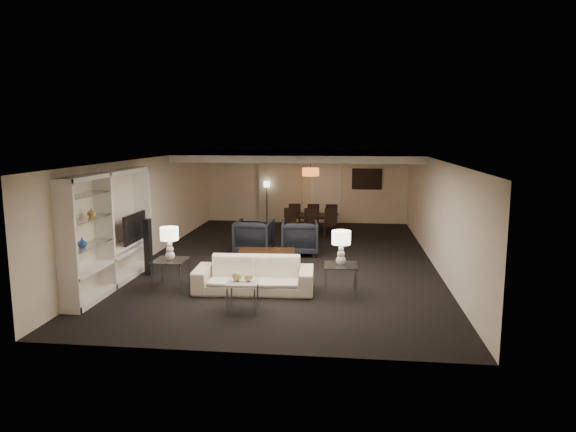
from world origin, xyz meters
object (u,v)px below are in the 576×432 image
Objects in this scene: chair_nl at (290,223)px; chair_fr at (331,217)px; marble_table at (243,296)px; chair_fm at (313,216)px; pendant_light at (311,172)px; armchair_right at (300,238)px; vase_blue at (82,243)px; floor_speaker at (148,247)px; side_table_left at (171,274)px; sofa at (254,275)px; dining_table at (312,224)px; table_lamp_right at (341,248)px; floor_lamp at (267,202)px; coffee_table at (267,261)px; chair_fl at (295,216)px; chair_nm at (310,223)px; vase_amber at (91,212)px; chair_nr at (330,223)px; armchair_left at (254,236)px; table_lamp_left at (170,244)px; side_table_right at (341,280)px; television at (130,228)px.

chair_fr is at bearing 40.61° from chair_nl.
marble_table is 7.96m from chair_fm.
pendant_light is 0.55× the size of armchair_right.
chair_nl is 1.77m from chair_fr.
vase_blue is 2.14m from floor_speaker.
vase_blue is (-1.24, -1.09, 0.85)m from side_table_left.
dining_table is (0.71, 6.17, -0.05)m from sofa.
table_lamp_right is at bearing -2.94° from sofa.
chair_fr reaches higher than dining_table.
pendant_light is 0.36× the size of floor_lamp.
floor_speaker is (-0.84, 0.95, 0.33)m from side_table_left.
table_lamp_right is (1.03, -6.14, -0.99)m from pendant_light.
coffee_table is at bearing 65.43° from armchair_right.
chair_fl is 1.00× the size of chair_fm.
marble_table is 6.66m from chair_nm.
vase_amber is at bearing 90.00° from vase_blue.
vase_blue is at bearing -117.49° from chair_nr.
chair_nm is (3.25, 4.58, -0.20)m from floor_speaker.
chair_nr is 1.00× the size of chair_fr.
chair_fr is (1.91, 3.52, -0.01)m from armchair_left.
pendant_light is 6.66m from table_lamp_left.
chair_fl is (-0.60, 1.30, 0.00)m from chair_nm.
marble_table is 0.33× the size of dining_table.
sofa is 2.73× the size of chair_nm.
chair_fm is at bearing 98.26° from side_table_right.
vase_amber reaches higher than armchair_right.
vase_amber is at bearing 62.66° from armchair_left.
coffee_table is 3.93m from chair_nl.
sofa is 2.73× the size of chair_nr.
vase_blue reaches higher than side_table_right.
side_table_right is at bearing 0.00° from side_table_left.
table_lamp_left reaches higher than chair_nm.
sofa is at bearing 20.36° from vase_blue.
chair_fl is (3.02, 5.93, -0.64)m from television.
dining_table is 1.92× the size of chair_nl.
armchair_left is 1.12× the size of chair_fr.
armchair_left reaches higher than chair_fr.
chair_nl is 1.00× the size of chair_fl.
floor_lamp is at bearing 86.54° from floor_speaker.
vase_blue is 0.21× the size of chair_fl.
television is at bearing -127.11° from chair_nr.
television is 5.57m from chair_nl.
pendant_light is 8.12m from vase_blue.
chair_nm is 1.00× the size of chair_nr.
chair_fm is (3.65, 7.51, -1.21)m from vase_amber.
chair_nl is at bearing 63.87° from vase_amber.
pendant_light reaches higher than side_table_left.
sofa is 6.86m from chair_fm.
pendant_light is 0.48× the size of television.
marble_table is at bearing -83.82° from floor_lamp.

